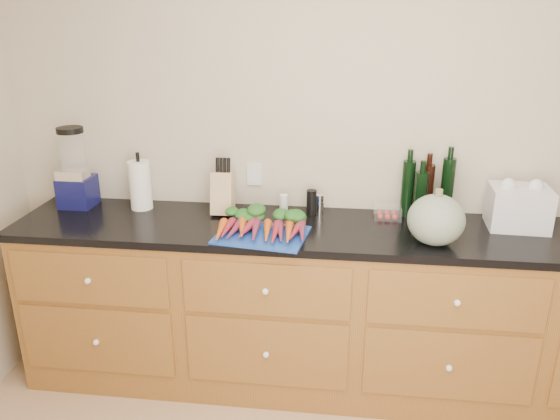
# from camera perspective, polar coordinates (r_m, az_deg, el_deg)

# --- Properties ---
(wall_back) EXTENTS (4.10, 0.05, 2.60)m
(wall_back) POSITION_cam_1_polar(r_m,az_deg,el_deg) (3.03, 8.68, 6.70)
(wall_back) COLOR beige
(wall_back) RESTS_ON ground
(cabinets) EXTENTS (3.60, 0.64, 0.90)m
(cabinets) POSITION_cam_1_polar(r_m,az_deg,el_deg) (3.04, 7.96, -10.52)
(cabinets) COLOR brown
(cabinets) RESTS_ON ground
(countertop) EXTENTS (3.64, 0.62, 0.04)m
(countertop) POSITION_cam_1_polar(r_m,az_deg,el_deg) (2.84, 8.41, -2.30)
(countertop) COLOR black
(countertop) RESTS_ON cabinets
(cutting_board) EXTENTS (0.48, 0.39, 0.01)m
(cutting_board) POSITION_cam_1_polar(r_m,az_deg,el_deg) (2.71, -1.91, -2.63)
(cutting_board) COLOR #1A43AA
(cutting_board) RESTS_ON countertop
(carrots) EXTENTS (0.45, 0.33, 0.06)m
(carrots) POSITION_cam_1_polar(r_m,az_deg,el_deg) (2.74, -1.78, -1.66)
(carrots) COLOR #D95819
(carrots) RESTS_ON cutting_board
(squash) EXTENTS (0.27, 0.27, 0.24)m
(squash) POSITION_cam_1_polar(r_m,az_deg,el_deg) (2.68, 15.99, -1.00)
(squash) COLOR slate
(squash) RESTS_ON countertop
(blender_appliance) EXTENTS (0.18, 0.18, 0.45)m
(blender_appliance) POSITION_cam_1_polar(r_m,az_deg,el_deg) (3.28, -20.62, 3.70)
(blender_appliance) COLOR #10114B
(blender_appliance) RESTS_ON countertop
(paper_towel) EXTENTS (0.12, 0.12, 0.27)m
(paper_towel) POSITION_cam_1_polar(r_m,az_deg,el_deg) (3.14, -14.40, 2.53)
(paper_towel) COLOR white
(paper_towel) RESTS_ON countertop
(knife_block) EXTENTS (0.11, 0.11, 0.23)m
(knife_block) POSITION_cam_1_polar(r_m,az_deg,el_deg) (2.99, -5.98, 1.76)
(knife_block) COLOR tan
(knife_block) RESTS_ON countertop
(grinder_salt) EXTENTS (0.05, 0.05, 0.11)m
(grinder_salt) POSITION_cam_1_polar(r_m,az_deg,el_deg) (3.00, 0.39, 0.64)
(grinder_salt) COLOR white
(grinder_salt) RESTS_ON countertop
(grinder_pepper) EXTENTS (0.06, 0.06, 0.14)m
(grinder_pepper) POSITION_cam_1_polar(r_m,az_deg,el_deg) (2.98, 3.31, 0.81)
(grinder_pepper) COLOR black
(grinder_pepper) RESTS_ON countertop
(canister_chrome) EXTENTS (0.05, 0.05, 0.11)m
(canister_chrome) POSITION_cam_1_polar(r_m,az_deg,el_deg) (2.98, 4.15, 0.56)
(canister_chrome) COLOR white
(canister_chrome) RESTS_ON countertop
(tomato_box) EXTENTS (0.14, 0.11, 0.07)m
(tomato_box) POSITION_cam_1_polar(r_m,az_deg,el_deg) (2.99, 11.16, -0.23)
(tomato_box) COLOR white
(tomato_box) RESTS_ON countertop
(bottles) EXTENTS (0.27, 0.14, 0.33)m
(bottles) POSITION_cam_1_polar(r_m,az_deg,el_deg) (3.01, 15.00, 1.94)
(bottles) COLOR black
(bottles) RESTS_ON countertop
(grocery_bag) EXTENTS (0.30, 0.25, 0.21)m
(grocery_bag) POSITION_cam_1_polar(r_m,az_deg,el_deg) (3.04, 23.65, 0.23)
(grocery_bag) COLOR white
(grocery_bag) RESTS_ON countertop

